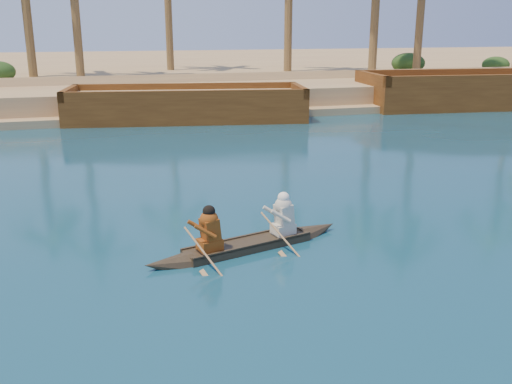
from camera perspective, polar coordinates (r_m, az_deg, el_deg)
name	(u,v)px	position (r m, az deg, el deg)	size (l,w,h in m)	color
sandy_embankment	(71,74)	(51.89, -18.04, 11.19)	(150.00, 51.00, 1.50)	tan
shrub_cluster	(63,82)	(36.51, -18.74, 10.38)	(100.00, 6.00, 2.40)	#243A15
canoe	(248,238)	(11.70, -0.83, -4.61)	(4.50, 1.79, 1.24)	#362C1D
barge_mid	(187,106)	(28.21, -6.92, 8.51)	(11.79, 5.56, 1.89)	brown
barge_right	(483,92)	(35.40, 21.77, 9.28)	(14.17, 5.97, 2.30)	brown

